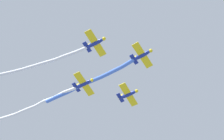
{
  "coord_description": "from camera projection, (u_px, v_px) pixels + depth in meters",
  "views": [
    {
      "loc": [
        2.61,
        39.46,
        2.03
      ],
      "look_at": [
        -2.89,
        -4.69,
        75.95
      ],
      "focal_mm": 58.98,
      "sensor_mm": 36.0,
      "label": 1
    }
  ],
  "objects": [
    {
      "name": "smoke_trail_right_wing",
      "position": [
        43.0,
        63.0,
        88.29
      ],
      "size": [
        21.38,
        13.06,
        4.99
      ],
      "color": "white"
    },
    {
      "name": "airplane_slot",
      "position": [
        84.0,
        84.0,
        88.15
      ],
      "size": [
        5.78,
        6.79,
        1.81
      ],
      "rotation": [
        0.0,
        0.0,
        2.52
      ],
      "color": "navy"
    },
    {
      "name": "smoke_trail_slot",
      "position": [
        34.0,
        106.0,
        92.66
      ],
      "size": [
        20.82,
        14.83,
        2.78
      ],
      "color": "white"
    },
    {
      "name": "airplane_right_wing",
      "position": [
        95.0,
        43.0,
        83.06
      ],
      "size": [
        5.79,
        6.78,
        1.81
      ],
      "rotation": [
        0.0,
        0.0,
        2.51
      ],
      "color": "navy"
    },
    {
      "name": "airplane_lead",
      "position": [
        142.0,
        55.0,
        84.33
      ],
      "size": [
        5.87,
        6.64,
        1.81
      ],
      "rotation": [
        0.0,
        0.0,
        2.47
      ],
      "color": "navy"
    },
    {
      "name": "smoke_trail_lead",
      "position": [
        89.0,
        82.0,
        87.97
      ],
      "size": [
        20.05,
        14.87,
        1.61
      ],
      "color": "#4C75DB"
    },
    {
      "name": "airplane_left_wing",
      "position": [
        128.0,
        94.0,
        89.51
      ],
      "size": [
        5.76,
        6.83,
        1.81
      ],
      "rotation": [
        0.0,
        0.0,
        2.53
      ],
      "color": "navy"
    }
  ]
}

